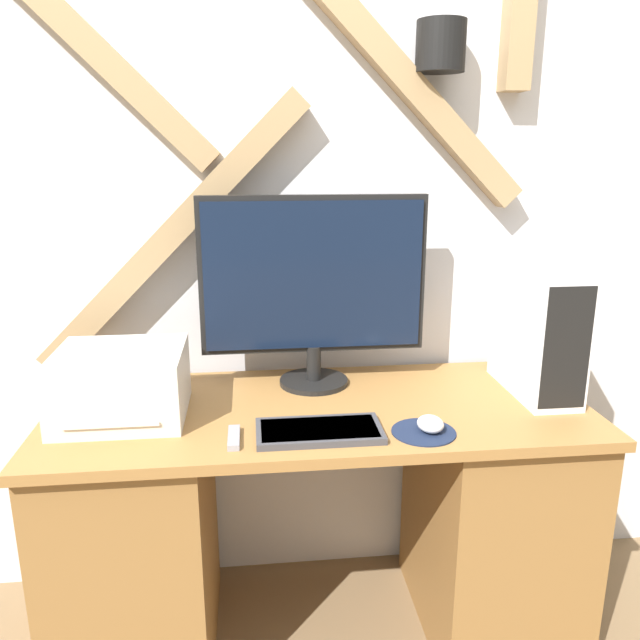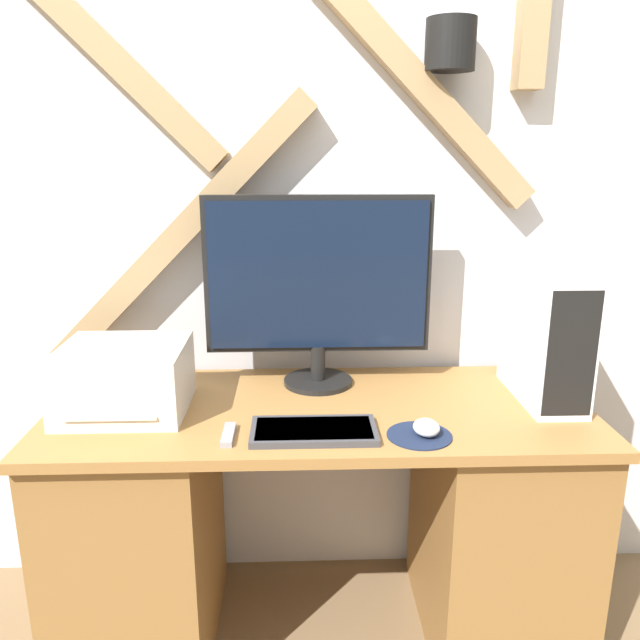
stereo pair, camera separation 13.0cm
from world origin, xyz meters
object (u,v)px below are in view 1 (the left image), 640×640
(keyboard, at_px, (319,431))
(mouse, at_px, (430,424))
(remote_control, at_px, (234,438))
(printer, at_px, (121,384))
(computer_tower, at_px, (538,331))
(monitor, at_px, (313,282))

(keyboard, distance_m, mouse, 0.30)
(mouse, distance_m, remote_control, 0.52)
(printer, bearing_deg, computer_tower, 2.28)
(keyboard, height_order, printer, printer)
(computer_tower, bearing_deg, mouse, -148.07)
(computer_tower, relative_size, remote_control, 3.17)
(printer, relative_size, remote_control, 2.82)
(computer_tower, xyz_separation_m, printer, (-1.23, -0.05, -0.10))
(keyboard, xyz_separation_m, remote_control, (-0.22, -0.01, -0.00))
(keyboard, xyz_separation_m, mouse, (0.30, -0.02, 0.01))
(computer_tower, bearing_deg, remote_control, -165.31)
(computer_tower, bearing_deg, printer, -177.72)
(keyboard, relative_size, remote_control, 2.69)
(mouse, bearing_deg, monitor, 124.81)
(mouse, distance_m, printer, 0.86)
(mouse, xyz_separation_m, printer, (-0.83, 0.20, 0.07))
(keyboard, relative_size, computer_tower, 0.85)
(monitor, bearing_deg, printer, -161.12)
(remote_control, bearing_deg, keyboard, 3.07)
(mouse, bearing_deg, computer_tower, 31.93)
(monitor, distance_m, keyboard, 0.49)
(monitor, bearing_deg, remote_control, -122.80)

